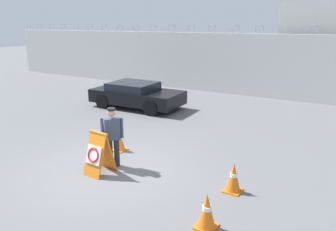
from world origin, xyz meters
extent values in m
plane|color=slate|center=(0.00, 0.00, 0.00)|extent=(90.00, 90.00, 0.00)
cube|color=silver|center=(0.00, 11.15, 1.65)|extent=(36.00, 0.30, 3.29)
torus|color=gray|center=(-17.60, 11.15, 3.51)|extent=(0.47, 0.03, 0.47)
torus|color=gray|center=(-16.30, 11.15, 3.51)|extent=(0.47, 0.03, 0.47)
torus|color=gray|center=(-14.99, 11.15, 3.51)|extent=(0.47, 0.03, 0.47)
torus|color=gray|center=(-13.69, 11.15, 3.51)|extent=(0.47, 0.03, 0.47)
torus|color=gray|center=(-12.39, 11.15, 3.51)|extent=(0.47, 0.03, 0.47)
torus|color=gray|center=(-11.08, 11.15, 3.51)|extent=(0.47, 0.03, 0.47)
torus|color=gray|center=(-9.78, 11.15, 3.51)|extent=(0.47, 0.03, 0.47)
torus|color=gray|center=(-8.47, 11.15, 3.51)|extent=(0.47, 0.03, 0.47)
torus|color=gray|center=(-7.17, 11.15, 3.51)|extent=(0.47, 0.03, 0.47)
torus|color=gray|center=(-5.87, 11.15, 3.51)|extent=(0.47, 0.03, 0.47)
torus|color=gray|center=(-4.56, 11.15, 3.51)|extent=(0.47, 0.03, 0.47)
torus|color=gray|center=(-3.26, 11.15, 3.51)|extent=(0.47, 0.03, 0.47)
torus|color=gray|center=(-1.96, 11.15, 3.51)|extent=(0.47, 0.03, 0.47)
torus|color=gray|center=(-0.65, 11.15, 3.51)|extent=(0.47, 0.03, 0.47)
torus|color=gray|center=(0.65, 11.15, 3.51)|extent=(0.47, 0.03, 0.47)
torus|color=gray|center=(1.96, 11.15, 3.51)|extent=(0.47, 0.03, 0.47)
torus|color=gray|center=(3.26, 11.15, 3.51)|extent=(0.47, 0.03, 0.47)
cube|color=orange|center=(-0.13, -0.41, 0.54)|extent=(0.60, 0.41, 1.10)
cube|color=orange|center=(-0.11, -0.07, 0.54)|extent=(0.60, 0.41, 1.10)
cube|color=orange|center=(-0.12, -0.24, 1.11)|extent=(0.61, 0.10, 0.05)
cube|color=white|center=(-0.14, -0.44, 0.56)|extent=(0.50, 0.19, 0.47)
torus|color=red|center=(-0.14, -0.46, 0.56)|extent=(0.40, 0.19, 0.39)
cylinder|color=#232838|center=(0.00, 0.31, 0.39)|extent=(0.15, 0.15, 0.78)
cylinder|color=#232838|center=(-0.13, 0.17, 0.39)|extent=(0.15, 0.15, 0.78)
cube|color=#384256|center=(-0.07, 0.24, 1.08)|extent=(0.44, 0.45, 0.60)
sphere|color=tan|center=(-0.07, 0.24, 1.53)|extent=(0.21, 0.21, 0.21)
cylinder|color=#384256|center=(0.11, 0.43, 1.10)|extent=(0.09, 0.09, 0.57)
cylinder|color=#384256|center=(-0.31, 0.12, 1.07)|extent=(0.30, 0.29, 0.56)
cylinder|color=black|center=(-0.07, 0.24, 1.64)|extent=(0.22, 0.22, 0.05)
cube|color=orange|center=(3.31, -1.04, 0.01)|extent=(0.41, 0.41, 0.03)
cone|color=orange|center=(3.31, -1.04, 0.38)|extent=(0.35, 0.35, 0.70)
cylinder|color=white|center=(3.31, -1.04, 0.41)|extent=(0.17, 0.17, 0.10)
cube|color=orange|center=(-0.69, 1.25, 0.01)|extent=(0.42, 0.42, 0.03)
cone|color=orange|center=(-0.69, 1.25, 0.37)|extent=(0.36, 0.36, 0.69)
cylinder|color=white|center=(-0.69, 1.25, 0.41)|extent=(0.18, 0.18, 0.10)
cube|color=orange|center=(3.26, 0.59, 0.01)|extent=(0.40, 0.40, 0.03)
cone|color=orange|center=(3.26, 0.59, 0.38)|extent=(0.34, 0.34, 0.69)
cylinder|color=white|center=(3.26, 0.59, 0.41)|extent=(0.17, 0.17, 0.10)
cylinder|color=black|center=(-2.07, 6.84, 0.34)|extent=(0.69, 0.22, 0.69)
cylinder|color=black|center=(-2.01, 5.01, 0.34)|extent=(0.69, 0.22, 0.69)
cylinder|color=black|center=(-4.69, 6.75, 0.34)|extent=(0.69, 0.22, 0.69)
cylinder|color=black|center=(-4.63, 4.92, 0.34)|extent=(0.69, 0.22, 0.69)
cube|color=black|center=(-3.35, 5.88, 0.54)|extent=(4.29, 2.08, 0.59)
cube|color=black|center=(-3.56, 5.87, 1.00)|extent=(2.09, 1.82, 0.34)
camera|label=1|loc=(5.50, -6.17, 3.84)|focal=35.00mm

